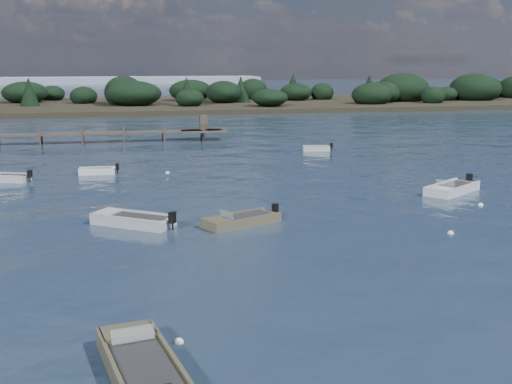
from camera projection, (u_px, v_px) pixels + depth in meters
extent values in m
plane|color=#172537|center=(160.00, 129.00, 81.53)|extent=(400.00, 400.00, 0.00)
cube|color=silver|center=(452.00, 191.00, 42.56)|extent=(4.85, 4.13, 0.73)
cube|color=silver|center=(440.00, 189.00, 41.19)|extent=(1.83, 1.95, 0.15)
cube|color=#262629|center=(455.00, 185.00, 42.76)|extent=(3.42, 2.98, 0.12)
cube|color=silver|center=(464.00, 186.00, 41.93)|extent=(3.91, 2.78, 0.15)
cube|color=silver|center=(441.00, 183.00, 43.02)|extent=(3.91, 2.78, 0.15)
cube|color=black|center=(469.00, 178.00, 44.30)|extent=(0.44, 0.46, 0.57)
cylinder|color=black|center=(469.00, 185.00, 44.41)|extent=(0.14, 0.14, 0.57)
cube|color=silver|center=(445.00, 183.00, 41.68)|extent=(0.86, 1.14, 0.44)
cube|color=silver|center=(97.00, 173.00, 49.50)|extent=(2.78, 1.30, 0.63)
cube|color=silver|center=(83.00, 169.00, 49.29)|extent=(0.73, 1.02, 0.13)
cube|color=#262629|center=(100.00, 169.00, 49.47)|extent=(1.90, 1.01, 0.11)
cube|color=silver|center=(96.00, 169.00, 48.96)|extent=(2.70, 0.33, 0.13)
cube|color=silver|center=(98.00, 167.00, 49.90)|extent=(2.70, 0.33, 0.13)
cube|color=black|center=(117.00, 166.00, 49.61)|extent=(0.28, 0.33, 0.49)
cylinder|color=black|center=(117.00, 172.00, 49.70)|extent=(0.10, 0.10, 0.49)
cube|color=#B0B6B7|center=(8.00, 180.00, 46.55)|extent=(3.34, 2.36, 0.68)
cube|color=#262629|center=(11.00, 176.00, 46.44)|extent=(2.33, 1.74, 0.12)
cube|color=#B0B6B7|center=(3.00, 176.00, 45.92)|extent=(2.90, 1.30, 0.14)
cube|color=#B0B6B7|center=(12.00, 173.00, 47.02)|extent=(2.90, 1.30, 0.14)
cube|color=black|center=(30.00, 174.00, 46.14)|extent=(0.38, 0.41, 0.53)
cylinder|color=black|center=(30.00, 180.00, 46.23)|extent=(0.13, 0.13, 0.53)
cube|color=#B0B6B7|center=(133.00, 223.00, 34.19)|extent=(4.55, 3.95, 0.73)
cube|color=#B0B6B7|center=(107.00, 212.00, 34.76)|extent=(1.74, 1.84, 0.15)
cube|color=#262629|center=(139.00, 218.00, 33.98)|extent=(3.21, 2.85, 0.13)
cube|color=#B0B6B7|center=(124.00, 219.00, 33.41)|extent=(3.63, 2.70, 0.15)
cube|color=#B0B6B7|center=(141.00, 212.00, 34.80)|extent=(3.63, 2.70, 0.15)
cube|color=black|center=(172.00, 217.00, 33.13)|extent=(0.45, 0.46, 0.58)
cylinder|color=black|center=(173.00, 227.00, 33.23)|extent=(0.15, 0.15, 0.58)
cube|color=brown|center=(241.00, 223.00, 34.37)|extent=(4.57, 3.26, 0.63)
cube|color=brown|center=(216.00, 221.00, 33.33)|extent=(1.54, 1.75, 0.13)
cube|color=#262629|center=(246.00, 216.00, 34.52)|extent=(3.19, 2.39, 0.11)
cube|color=brown|center=(250.00, 219.00, 33.72)|extent=(3.94, 1.90, 0.13)
cube|color=brown|center=(233.00, 213.00, 34.89)|extent=(3.94, 1.90, 0.13)
cube|color=black|center=(275.00, 208.00, 35.67)|extent=(0.35, 0.38, 0.49)
cylinder|color=black|center=(275.00, 216.00, 35.76)|extent=(0.12, 0.12, 0.49)
cube|color=silver|center=(227.00, 215.00, 33.70)|extent=(0.61, 1.11, 0.37)
cube|color=#B0B6B7|center=(316.00, 150.00, 62.19)|extent=(2.71, 1.47, 0.60)
cube|color=#B0B6B7|center=(306.00, 146.00, 62.08)|extent=(0.77, 1.02, 0.12)
cube|color=#262629|center=(318.00, 147.00, 62.14)|extent=(1.86, 1.12, 0.10)
cube|color=#B0B6B7|center=(317.00, 147.00, 61.67)|extent=(2.54, 0.57, 0.12)
cube|color=#B0B6B7|center=(316.00, 146.00, 62.57)|extent=(2.54, 0.57, 0.12)
cube|color=black|center=(331.00, 145.00, 62.15)|extent=(0.29, 0.33, 0.47)
cylinder|color=black|center=(331.00, 149.00, 62.23)|extent=(0.10, 0.10, 0.47)
cube|color=brown|center=(142.00, 371.00, 17.93)|extent=(2.58, 4.99, 0.72)
cube|color=brown|center=(128.00, 332.00, 19.47)|extent=(1.76, 1.41, 0.14)
cube|color=#262629|center=(145.00, 366.00, 17.52)|extent=(1.96, 3.43, 0.12)
cube|color=brown|center=(112.00, 362.00, 17.53)|extent=(0.98, 4.69, 0.14)
cube|color=brown|center=(170.00, 352.00, 18.16)|extent=(0.98, 4.69, 0.14)
cube|color=silver|center=(133.00, 334.00, 18.74)|extent=(1.27, 0.39, 0.43)
sphere|color=white|center=(179.00, 343.00, 19.97)|extent=(0.32, 0.32, 0.32)
sphere|color=white|center=(451.00, 233.00, 32.56)|extent=(0.32, 0.32, 0.32)
sphere|color=white|center=(481.00, 205.00, 38.87)|extent=(0.32, 0.32, 0.32)
sphere|color=white|center=(167.00, 173.00, 49.94)|extent=(0.32, 0.32, 0.32)
cube|color=#473E34|center=(204.00, 131.00, 70.70)|extent=(5.00, 3.20, 0.18)
cube|color=#473E34|center=(204.00, 123.00, 70.52)|extent=(0.80, 0.80, 1.60)
cylinder|color=#473E34|center=(40.00, 141.00, 66.35)|extent=(0.20, 0.20, 2.20)
cylinder|color=#473E34|center=(42.00, 139.00, 67.98)|extent=(0.20, 0.20, 2.20)
cylinder|color=#473E34|center=(83.00, 140.00, 67.26)|extent=(0.20, 0.20, 2.20)
cylinder|color=#473E34|center=(83.00, 138.00, 68.89)|extent=(0.20, 0.20, 2.20)
cylinder|color=#473E34|center=(124.00, 139.00, 68.16)|extent=(0.20, 0.20, 2.20)
cylinder|color=#473E34|center=(124.00, 137.00, 69.80)|extent=(0.20, 0.20, 2.20)
cylinder|color=#473E34|center=(164.00, 138.00, 69.07)|extent=(0.20, 0.20, 2.20)
cylinder|color=#473E34|center=(163.00, 136.00, 70.71)|extent=(0.20, 0.20, 2.20)
cylinder|color=#473E34|center=(204.00, 137.00, 69.98)|extent=(0.20, 0.20, 2.20)
cylinder|color=#473E34|center=(201.00, 135.00, 71.61)|extent=(0.20, 0.20, 2.20)
cube|color=black|center=(274.00, 105.00, 125.09)|extent=(190.00, 40.00, 1.60)
ellipsoid|color=black|center=(274.00, 91.00, 124.52)|extent=(180.50, 36.00, 4.40)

